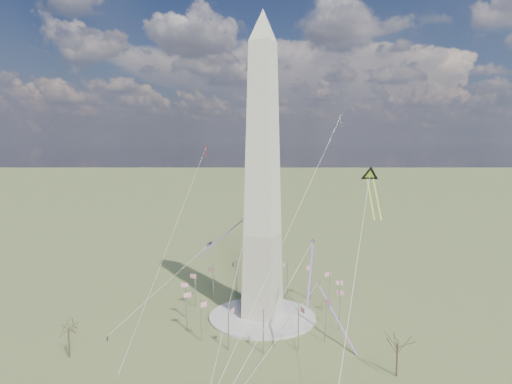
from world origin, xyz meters
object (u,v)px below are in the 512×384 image
at_px(washington_monument, 263,177).
at_px(tree_near, 398,341).
at_px(kite_delta_black, 370,178).
at_px(person_west, 108,339).

distance_m(washington_monument, tree_near, 63.90).
bearing_deg(washington_monument, kite_delta_black, 5.87).
xyz_separation_m(tree_near, person_west, (-81.89, -12.17, -8.65)).
height_order(tree_near, person_west, tree_near).
relative_size(tree_near, kite_delta_black, 0.76).
xyz_separation_m(washington_monument, person_west, (-36.10, -34.54, -47.19)).
relative_size(tree_near, person_west, 8.67).
distance_m(person_west, kite_delta_black, 92.84).
height_order(washington_monument, person_west, washington_monument).
bearing_deg(kite_delta_black, person_west, 10.50).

